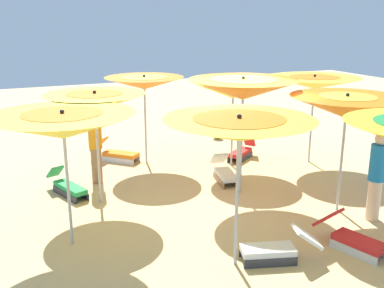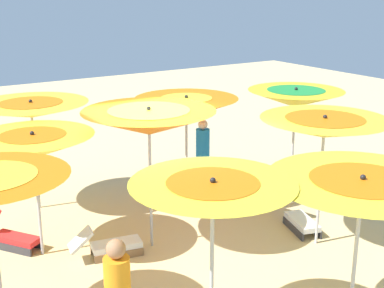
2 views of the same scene
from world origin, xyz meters
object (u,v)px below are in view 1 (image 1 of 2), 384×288
at_px(beach_umbrella_0, 144,83).
at_px(beachgoer_1, 95,144).
at_px(beach_umbrella_2, 63,125).
at_px(beach_umbrella_6, 314,83).
at_px(lounger_5, 68,186).
at_px(lounger_4, 117,153).
at_px(lounger_3, 353,238).
at_px(beach_ball, 217,134).
at_px(lounger_0, 275,249).
at_px(beach_umbrella_1, 95,102).
at_px(beachgoer_0, 377,176).
at_px(beach_umbrella_7, 347,107).
at_px(beach_umbrella_3, 233,90).
at_px(lounger_1, 225,172).
at_px(beach_umbrella_4, 243,89).
at_px(beach_umbrella_5, 239,129).
at_px(lounger_2, 242,151).

height_order(beach_umbrella_0, beachgoer_1, beach_umbrella_0).
relative_size(beach_umbrella_2, beach_umbrella_6, 1.00).
bearing_deg(lounger_5, lounger_4, 121.05).
bearing_deg(lounger_5, beach_umbrella_2, -26.84).
xyz_separation_m(beach_umbrella_6, lounger_5, (-6.15, 0.22, -1.89)).
height_order(lounger_3, lounger_5, lounger_3).
distance_m(beach_umbrella_2, beach_ball, 7.52).
bearing_deg(lounger_4, lounger_0, -36.13).
bearing_deg(lounger_3, beach_umbrella_1, -154.13).
bearing_deg(beachgoer_0, beach_umbrella_1, -51.15).
distance_m(beach_umbrella_7, lounger_0, 3.10).
bearing_deg(lounger_0, beach_umbrella_3, -92.89).
height_order(beach_umbrella_0, beach_umbrella_1, beach_umbrella_1).
bearing_deg(lounger_5, lounger_1, 60.73).
distance_m(beach_umbrella_4, lounger_4, 4.28).
height_order(beach_umbrella_2, lounger_1, beach_umbrella_2).
xyz_separation_m(beach_umbrella_1, beach_umbrella_4, (2.87, -0.71, 0.17)).
height_order(beach_umbrella_1, beach_umbrella_5, beach_umbrella_5).
relative_size(lounger_2, lounger_4, 0.89).
bearing_deg(lounger_4, beach_umbrella_3, 14.18).
xyz_separation_m(beach_umbrella_5, lounger_0, (0.61, -0.17, -1.93)).
bearing_deg(beachgoer_1, lounger_2, -113.35).
bearing_deg(beachgoer_0, beach_umbrella_6, -127.19).
bearing_deg(beach_umbrella_3, beach_umbrella_1, -164.21).
height_order(beach_umbrella_5, beachgoer_0, beach_umbrella_5).
height_order(lounger_3, beachgoer_0, beachgoer_0).
bearing_deg(beach_umbrella_4, beachgoer_1, 145.12).
xyz_separation_m(beach_umbrella_4, lounger_0, (-0.90, -2.68, -2.05)).
relative_size(beach_umbrella_2, beach_umbrella_4, 0.91).
height_order(beachgoer_1, beach_ball, beachgoer_1).
bearing_deg(beach_umbrella_7, beachgoer_1, 139.42).
bearing_deg(beach_umbrella_0, lounger_0, -87.09).
distance_m(beach_umbrella_5, beachgoer_0, 3.39).
bearing_deg(lounger_4, beach_umbrella_0, 12.09).
distance_m(beach_umbrella_6, beach_umbrella_7, 3.06).
bearing_deg(lounger_0, beach_umbrella_0, -69.62).
relative_size(beach_umbrella_5, beachgoer_0, 1.42).
bearing_deg(beach_umbrella_4, beach_umbrella_3, 67.05).
height_order(beach_umbrella_1, lounger_4, beach_umbrella_1).
relative_size(beach_umbrella_7, beach_ball, 7.31).
xyz_separation_m(beach_umbrella_2, beach_ball, (5.27, 5.02, -1.88)).
relative_size(beach_umbrella_2, beach_ball, 7.23).
distance_m(beach_umbrella_3, lounger_4, 3.47).
height_order(beach_umbrella_5, beach_umbrella_7, beach_umbrella_5).
height_order(beach_umbrella_4, lounger_0, beach_umbrella_4).
relative_size(beach_umbrella_7, beachgoer_1, 1.32).
bearing_deg(beach_umbrella_4, beachgoer_0, -53.23).
height_order(beach_umbrella_0, beach_umbrella_2, beach_umbrella_2).
height_order(lounger_2, beach_ball, lounger_2).
relative_size(lounger_1, lounger_2, 1.17).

